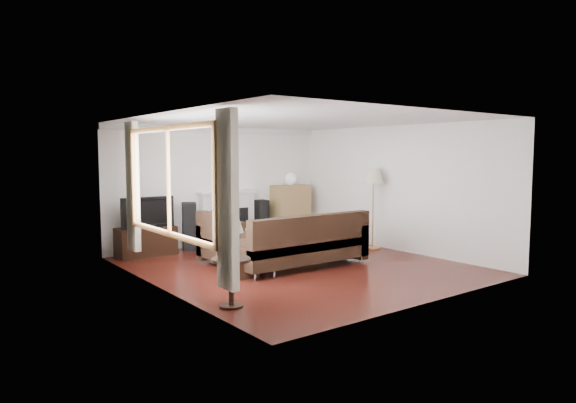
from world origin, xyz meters
TOP-DOWN VIEW (x-y plane):
  - room at (0.00, 0.00)m, footprint 5.10×5.60m
  - window at (-2.45, -0.20)m, footprint 0.12×2.74m
  - curtain_near at (-2.40, -1.72)m, footprint 0.10×0.35m
  - curtain_far at (-2.40, 1.32)m, footprint 0.10×0.35m
  - fireplace at (0.15, 2.64)m, footprint 1.40×0.26m
  - tv_stand at (-1.75, 2.47)m, footprint 1.09×0.49m
  - television at (-1.75, 2.47)m, footprint 1.02×0.13m
  - speaker_left at (-0.82, 2.52)m, footprint 0.37×0.40m
  - speaker_right at (0.95, 2.55)m, footprint 0.28×0.32m
  - bookshelf at (1.75, 2.51)m, footprint 0.89×0.42m
  - globe_lamp at (1.75, 2.51)m, footprint 0.28×0.28m
  - sectional_sofa at (-0.03, -0.05)m, footprint 2.68×1.96m
  - coffee_table at (0.10, 1.41)m, footprint 1.31×0.94m
  - footstool at (-1.19, -0.07)m, footprint 0.48×0.48m
  - floor_lamp at (2.22, 0.37)m, footprint 0.50×0.50m
  - side_table at (-2.15, -1.36)m, footprint 0.50×0.50m
  - table_lamp at (-2.15, -1.36)m, footprint 0.33×0.33m

SIDE VIEW (x-z plane):
  - footstool at x=-1.19m, z-range 0.00..0.36m
  - coffee_table at x=0.10m, z-range 0.00..0.46m
  - tv_stand at x=-1.75m, z-range 0.00..0.55m
  - side_table at x=-2.15m, z-range 0.00..0.62m
  - sectional_sofa at x=-0.03m, z-range 0.00..0.86m
  - speaker_right at x=0.95m, z-range 0.00..0.92m
  - speaker_left at x=-0.82m, z-range 0.00..0.96m
  - fireplace at x=0.15m, z-range 0.00..1.15m
  - bookshelf at x=1.75m, z-range 0.00..1.22m
  - floor_lamp at x=2.22m, z-range 0.00..1.65m
  - television at x=-1.75m, z-range 0.55..1.13m
  - table_lamp at x=-2.15m, z-range 0.62..1.16m
  - room at x=0.00m, z-range -0.02..2.52m
  - globe_lamp at x=1.75m, z-range 1.22..1.50m
  - curtain_near at x=-2.40m, z-range 0.35..2.45m
  - curtain_far at x=-2.40m, z-range 0.35..2.45m
  - window at x=-2.45m, z-range 0.78..2.32m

